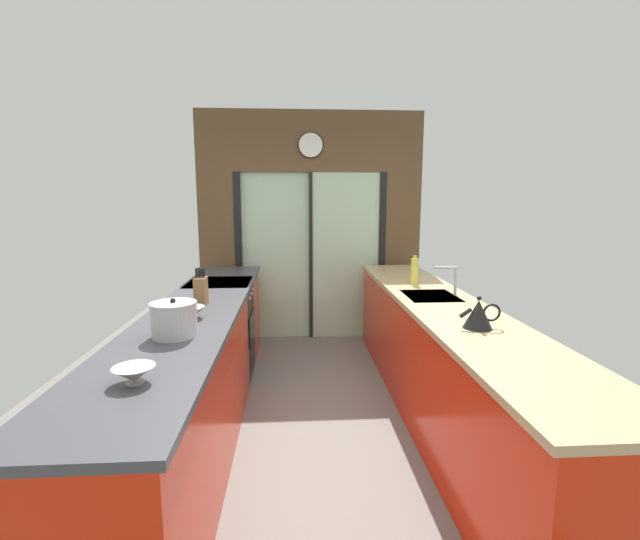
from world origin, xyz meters
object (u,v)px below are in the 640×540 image
object	(u,v)px
oven_range	(221,330)
kettle	(478,314)
knife_block	(201,291)
mixing_bowl_far	(190,312)
soap_bottle	(415,271)
stock_pot	(174,319)
mixing_bowl_near	(134,374)

from	to	relation	value
oven_range	kettle	world-z (taller)	kettle
knife_block	mixing_bowl_far	bearing A→B (deg)	-90.00
knife_block	soap_bottle	size ratio (longest dim) A/B	0.98
stock_pot	mixing_bowl_far	bearing A→B (deg)	90.00
mixing_bowl_far	kettle	xyz separation A→B (m)	(1.78, -0.34, 0.05)
oven_range	mixing_bowl_near	size ratio (longest dim) A/B	5.16
mixing_bowl_far	knife_block	size ratio (longest dim) A/B	0.70
oven_range	stock_pot	xyz separation A→B (m)	(0.02, -1.64, 0.56)
mixing_bowl_far	stock_pot	distance (m)	0.38
mixing_bowl_far	knife_block	bearing A→B (deg)	90.00
mixing_bowl_near	knife_block	distance (m)	1.38
mixing_bowl_near	soap_bottle	size ratio (longest dim) A/B	0.63
oven_range	kettle	bearing A→B (deg)	-41.57
knife_block	soap_bottle	xyz separation A→B (m)	(1.78, 0.69, 0.02)
oven_range	knife_block	world-z (taller)	knife_block
knife_block	oven_range	bearing A→B (deg)	91.17
soap_bottle	mixing_bowl_far	bearing A→B (deg)	-149.59
knife_block	kettle	xyz separation A→B (m)	(1.78, -0.69, -0.02)
mixing_bowl_far	soap_bottle	bearing A→B (deg)	30.41
oven_range	soap_bottle	world-z (taller)	soap_bottle
oven_range	knife_block	size ratio (longest dim) A/B	3.30
oven_range	mixing_bowl_near	distance (m)	2.33
oven_range	soap_bottle	distance (m)	1.90
oven_range	knife_block	bearing A→B (deg)	-88.83
mixing_bowl_near	stock_pot	size ratio (longest dim) A/B	0.69
stock_pot	mixing_bowl_near	bearing A→B (deg)	-90.00
mixing_bowl_far	stock_pot	world-z (taller)	stock_pot
kettle	soap_bottle	size ratio (longest dim) A/B	0.90
mixing_bowl_far	oven_range	bearing A→B (deg)	90.84
kettle	stock_pot	bearing A→B (deg)	-178.71
oven_range	mixing_bowl_near	bearing A→B (deg)	-89.54
soap_bottle	kettle	bearing A→B (deg)	-89.92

